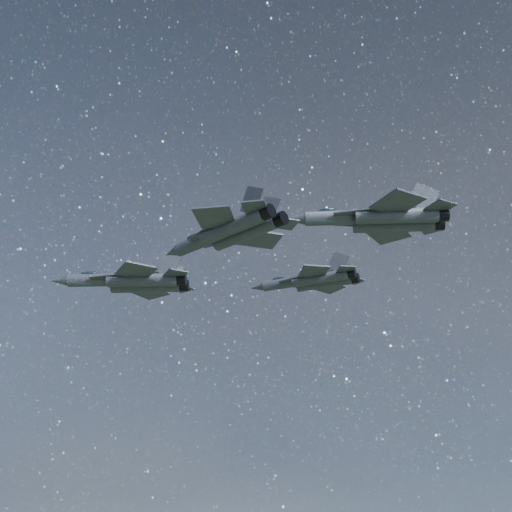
# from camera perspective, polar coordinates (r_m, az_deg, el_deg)

# --- Properties ---
(jet_lead) EXTENTS (17.18, 11.68, 4.32)m
(jet_lead) POSITION_cam_1_polar(r_m,az_deg,el_deg) (71.58, -11.65, -2.37)
(jet_lead) COLOR #353942
(jet_left) EXTENTS (16.18, 11.33, 4.08)m
(jet_left) POSITION_cam_1_polar(r_m,az_deg,el_deg) (81.78, 5.48, -2.32)
(jet_left) COLOR #353942
(jet_right) EXTENTS (16.29, 10.69, 4.19)m
(jet_right) POSITION_cam_1_polar(r_m,az_deg,el_deg) (59.53, -2.54, 2.37)
(jet_right) COLOR #353942
(jet_slot) EXTENTS (17.35, 11.84, 4.36)m
(jet_slot) POSITION_cam_1_polar(r_m,az_deg,el_deg) (62.54, 11.83, 3.52)
(jet_slot) COLOR #353942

